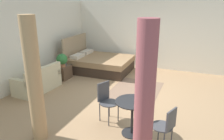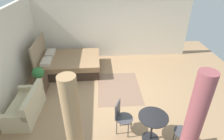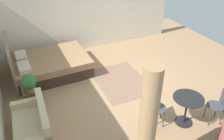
# 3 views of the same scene
# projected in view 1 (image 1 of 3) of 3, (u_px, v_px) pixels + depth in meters

# --- Properties ---
(ground_plane) EXTENTS (8.80, 9.54, 0.02)m
(ground_plane) POSITION_uv_depth(u_px,v_px,m) (130.00, 94.00, 6.22)
(ground_plane) COLOR #9E7A56
(wall_back) EXTENTS (8.80, 0.12, 2.62)m
(wall_back) POSITION_uv_depth(u_px,v_px,m) (36.00, 42.00, 7.01)
(wall_back) COLOR silver
(wall_back) RESTS_ON ground
(wall_right) EXTENTS (0.12, 6.54, 2.62)m
(wall_right) POSITION_uv_depth(u_px,v_px,m) (154.00, 35.00, 8.36)
(wall_right) COLOR silver
(wall_right) RESTS_ON ground
(area_rug) EXTENTS (1.91, 1.42, 0.01)m
(area_rug) POSITION_uv_depth(u_px,v_px,m) (135.00, 90.00, 6.48)
(area_rug) COLOR #7F604C
(area_rug) RESTS_ON ground
(bed) EXTENTS (1.77, 2.29, 1.30)m
(bed) POSITION_uv_depth(u_px,v_px,m) (99.00, 63.00, 8.22)
(bed) COLOR #38281E
(bed) RESTS_ON ground
(couch) EXTENTS (1.40, 0.77, 0.77)m
(couch) POSITION_uv_depth(u_px,v_px,m) (39.00, 82.00, 6.38)
(couch) COLOR beige
(couch) RESTS_ON ground
(nightstand) EXTENTS (0.53, 0.36, 0.46)m
(nightstand) POSITION_uv_depth(u_px,v_px,m) (64.00, 72.00, 7.39)
(nightstand) COLOR brown
(nightstand) RESTS_ON ground
(potted_plant) EXTENTS (0.37, 0.37, 0.46)m
(potted_plant) POSITION_uv_depth(u_px,v_px,m) (62.00, 60.00, 7.14)
(potted_plant) COLOR #935B3D
(potted_plant) RESTS_ON nightstand
(vase) EXTENTS (0.08, 0.08, 0.14)m
(vase) POSITION_uv_depth(u_px,v_px,m) (65.00, 63.00, 7.40)
(vase) COLOR slate
(vase) RESTS_ON nightstand
(balcony_table) EXTENTS (0.68, 0.68, 0.73)m
(balcony_table) POSITION_uv_depth(u_px,v_px,m) (132.00, 111.00, 4.22)
(balcony_table) COLOR black
(balcony_table) RESTS_ON ground
(cafe_chair_near_window) EXTENTS (0.50, 0.50, 0.85)m
(cafe_chair_near_window) POSITION_uv_depth(u_px,v_px,m) (166.00, 125.00, 3.72)
(cafe_chair_near_window) COLOR #3F3F44
(cafe_chair_near_window) RESTS_ON ground
(cafe_chair_near_couch) EXTENTS (0.55, 0.55, 0.89)m
(cafe_chair_near_couch) POSITION_uv_depth(u_px,v_px,m) (106.00, 98.00, 4.73)
(cafe_chair_near_couch) COLOR #3F3F44
(cafe_chair_near_couch) RESTS_ON ground
(curtain_left) EXTENTS (0.30, 0.30, 2.38)m
(curtain_left) POSITION_uv_depth(u_px,v_px,m) (144.00, 101.00, 3.13)
(curtain_left) COLOR #994C51
(curtain_left) RESTS_ON ground
(curtain_right) EXTENTS (0.28, 0.28, 2.38)m
(curtain_right) POSITION_uv_depth(u_px,v_px,m) (34.00, 82.00, 3.88)
(curtain_right) COLOR tan
(curtain_right) RESTS_ON ground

